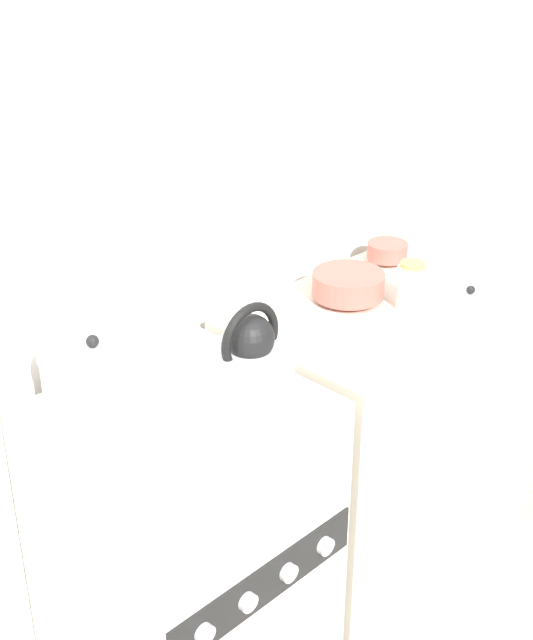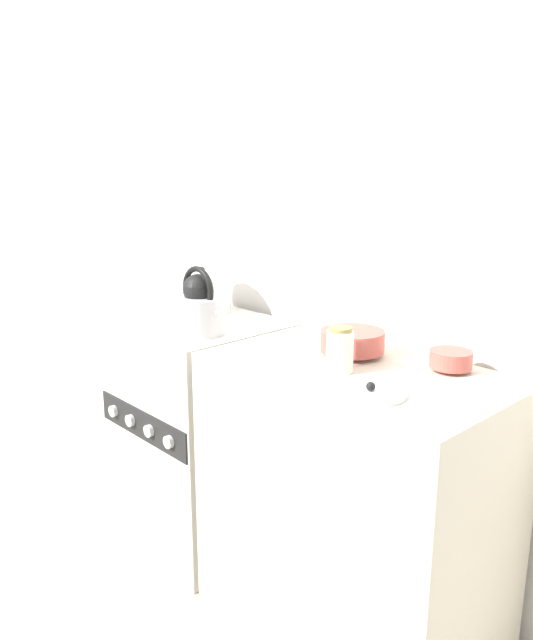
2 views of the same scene
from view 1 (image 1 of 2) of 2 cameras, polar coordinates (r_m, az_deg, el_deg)
The scene contains 9 objects.
wall_back at distance 2.04m, azimuth -12.25°, elevation 7.03°, with size 7.00×0.06×2.50m.
stove at distance 2.21m, azimuth -5.10°, elevation -15.21°, with size 0.56×0.55×0.88m.
counter at distance 2.65m, azimuth 7.34°, elevation -7.35°, with size 0.88×0.53×0.88m.
kettle at distance 1.92m, azimuth -0.97°, elevation -2.91°, with size 0.23×0.19×0.24m.
cooking_pot at distance 1.93m, azimuth -10.84°, elevation -3.69°, with size 0.23×0.23×0.18m.
enamel_bowl at distance 2.39m, azimuth 5.25°, elevation 2.26°, with size 0.19×0.19×0.08m.
small_ceramic_bowl at distance 2.65m, azimuth 7.74°, elevation 4.39°, with size 0.12×0.12×0.06m.
storage_jar at distance 2.36m, azimuth 9.23°, elevation 2.16°, with size 0.08×0.08×0.13m.
loose_pot_lid at distance 2.48m, azimuth 12.90°, elevation 1.55°, with size 0.18×0.18×0.03m.
Camera 1 is at (-1.03, -1.03, 1.92)m, focal length 50.00 mm.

